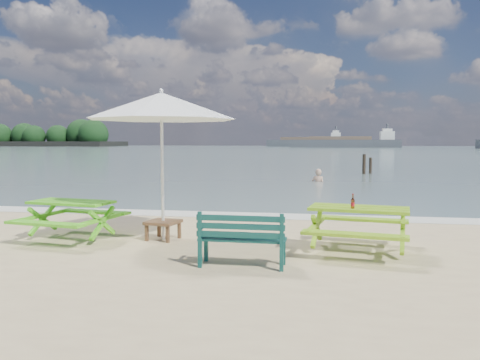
% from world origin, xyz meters
% --- Properties ---
extents(sea, '(300.00, 300.00, 0.00)m').
position_xyz_m(sea, '(0.00, 85.00, 0.00)').
color(sea, slate).
rests_on(sea, ground).
extents(foam_strip, '(22.00, 0.90, 0.01)m').
position_xyz_m(foam_strip, '(0.00, 4.60, 0.01)').
color(foam_strip, silver).
rests_on(foam_strip, ground).
extents(picnic_table_left, '(1.72, 1.86, 0.71)m').
position_xyz_m(picnic_table_left, '(-2.60, 1.36, 0.34)').
color(picnic_table_left, '#4CB71B').
rests_on(picnic_table_left, ground).
extents(picnic_table_right, '(1.82, 1.96, 0.74)m').
position_xyz_m(picnic_table_right, '(2.50, 1.21, 0.36)').
color(picnic_table_right, '#79AD1A').
rests_on(picnic_table_right, ground).
extents(park_bench, '(1.26, 0.44, 0.77)m').
position_xyz_m(park_bench, '(0.78, 0.07, 0.24)').
color(park_bench, '#0D3833').
rests_on(park_bench, ground).
extents(side_table, '(0.64, 0.64, 0.35)m').
position_xyz_m(side_table, '(-0.94, 1.62, 0.18)').
color(side_table, brown).
rests_on(side_table, ground).
extents(patio_umbrella, '(3.18, 3.18, 2.67)m').
position_xyz_m(patio_umbrella, '(-0.94, 1.62, 2.43)').
color(patio_umbrella, silver).
rests_on(patio_umbrella, ground).
extents(beer_bottle, '(0.06, 0.06, 0.23)m').
position_xyz_m(beer_bottle, '(2.39, 1.03, 0.82)').
color(beer_bottle, brown).
rests_on(beer_bottle, picnic_table_right).
extents(swimmer, '(0.68, 0.55, 1.64)m').
position_xyz_m(swimmer, '(1.84, 14.47, -0.25)').
color(swimmer, tan).
rests_on(swimmer, ground).
extents(mooring_pilings, '(0.57, 0.77, 1.29)m').
position_xyz_m(mooring_pilings, '(4.42, 19.64, 0.41)').
color(mooring_pilings, black).
rests_on(mooring_pilings, ground).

